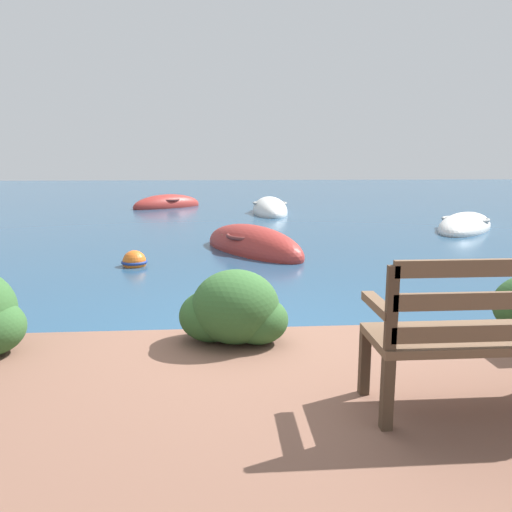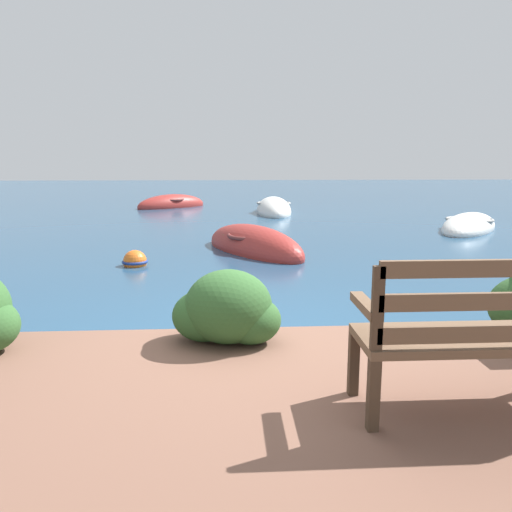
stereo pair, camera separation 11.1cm
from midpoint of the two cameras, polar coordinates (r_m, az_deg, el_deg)
ground_plane at (r=4.44m, az=0.83°, el=-10.84°), size 80.00×80.00×0.00m
park_bench at (r=3.08m, az=24.57°, el=-7.92°), size 1.27×0.48×0.93m
hedge_clump_left at (r=3.96m, az=-2.54°, el=-6.31°), size 0.86×0.62×0.59m
rowboat_nearest at (r=9.18m, az=0.08°, el=0.96°), size 2.21×2.91×0.85m
rowboat_mid at (r=13.25m, az=23.37°, el=3.06°), size 2.79×3.30×0.69m
rowboat_far at (r=16.06m, az=2.23°, el=5.20°), size 1.17×3.27×0.90m
rowboat_outer at (r=18.27m, az=-9.45°, el=5.73°), size 2.70×2.44×0.82m
mooring_buoy at (r=8.14m, az=-13.29°, el=-0.63°), size 0.41×0.41×0.37m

